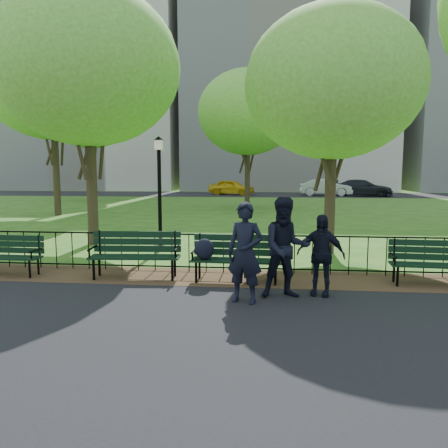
# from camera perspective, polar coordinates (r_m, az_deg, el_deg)

# --- Properties ---
(ground) EXTENTS (120.00, 120.00, 0.00)m
(ground) POSITION_cam_1_polar(r_m,az_deg,el_deg) (8.08, 5.60, -9.79)
(ground) COLOR #28631A
(asphalt_path) EXTENTS (60.00, 9.20, 0.01)m
(asphalt_path) POSITION_cam_1_polar(r_m,az_deg,el_deg) (4.92, 5.34, -21.21)
(asphalt_path) COLOR black
(asphalt_path) RESTS_ON ground
(dirt_strip) EXTENTS (60.00, 1.60, 0.01)m
(dirt_strip) POSITION_cam_1_polar(r_m,az_deg,el_deg) (9.52, 5.66, -7.11)
(dirt_strip) COLOR #3D3019
(dirt_strip) RESTS_ON ground
(far_street) EXTENTS (70.00, 9.00, 0.01)m
(far_street) POSITION_cam_1_polar(r_m,az_deg,el_deg) (42.80, 5.90, 3.85)
(far_street) COLOR black
(far_street) RESTS_ON ground
(iron_fence) EXTENTS (24.06, 0.06, 1.00)m
(iron_fence) POSITION_cam_1_polar(r_m,az_deg,el_deg) (9.91, 5.71, -3.68)
(iron_fence) COLOR black
(iron_fence) RESTS_ON ground
(apartment_west) EXTENTS (22.00, 15.00, 26.00)m
(apartment_west) POSITION_cam_1_polar(r_m,az_deg,el_deg) (60.87, -16.10, 16.83)
(apartment_west) COLOR beige
(apartment_west) RESTS_ON ground
(apartment_mid) EXTENTS (24.00, 15.00, 30.00)m
(apartment_mid) POSITION_cam_1_polar(r_m,az_deg,el_deg) (57.19, 8.24, 19.73)
(apartment_mid) COLOR beige
(apartment_mid) RESTS_ON ground
(park_bench_main) EXTENTS (1.89, 0.64, 1.06)m
(park_bench_main) POSITION_cam_1_polar(r_m,az_deg,el_deg) (9.12, 0.04, -3.61)
(park_bench_main) COLOR black
(park_bench_main) RESTS_ON ground
(park_bench_left_a) EXTENTS (1.97, 0.74, 1.09)m
(park_bench_left_a) POSITION_cam_1_polar(r_m,az_deg,el_deg) (9.68, -11.45, -3.27)
(park_bench_left_a) COLOR black
(park_bench_left_a) RESTS_ON ground
(park_bench_left_b) EXTENTS (1.71, 0.57, 0.96)m
(park_bench_left_b) POSITION_cam_1_polar(r_m,az_deg,el_deg) (10.90, -26.71, -3.14)
(park_bench_left_b) COLOR black
(park_bench_left_b) RESTS_ON ground
(park_bench_right_a) EXTENTS (1.79, 0.66, 1.00)m
(park_bench_right_a) POSITION_cam_1_polar(r_m,az_deg,el_deg) (9.84, 25.84, -4.01)
(park_bench_right_a) COLOR black
(park_bench_right_a) RESTS_ON ground
(lamppost) EXTENTS (0.30, 0.30, 3.30)m
(lamppost) POSITION_cam_1_polar(r_m,az_deg,el_deg) (12.79, -8.42, 4.54)
(lamppost) COLOR black
(lamppost) RESTS_ON ground
(tree_near_w) EXTENTS (5.64, 5.64, 7.86)m
(tree_near_w) POSITION_cam_1_polar(r_m,az_deg,el_deg) (14.69, -17.40, 18.97)
(tree_near_w) COLOR #2D2116
(tree_near_w) RESTS_ON ground
(tree_near_e) EXTENTS (4.83, 4.83, 6.73)m
(tree_near_e) POSITION_cam_1_polar(r_m,az_deg,el_deg) (12.78, 14.09, 17.34)
(tree_near_e) COLOR #2D2116
(tree_near_e) RESTS_ON ground
(tree_mid_w) EXTENTS (7.14, 7.14, 9.95)m
(tree_mid_w) POSITION_cam_1_polar(r_m,az_deg,el_deg) (24.79, -21.56, 17.17)
(tree_mid_w) COLOR #2D2116
(tree_mid_w) RESTS_ON ground
(tree_far_c) EXTENTS (5.95, 5.95, 8.30)m
(tree_far_c) POSITION_cam_1_polar(r_m,az_deg,el_deg) (26.78, 3.12, 14.35)
(tree_far_c) COLOR #2D2116
(tree_far_c) RESTS_ON ground
(tree_far_w) EXTENTS (7.46, 7.46, 10.40)m
(tree_far_w) POSITION_cam_1_polar(r_m,az_deg,el_deg) (36.15, -17.16, 14.48)
(tree_far_w) COLOR #2D2116
(tree_far_w) RESTS_ON ground
(person_left) EXTENTS (0.74, 0.59, 1.78)m
(person_left) POSITION_cam_1_polar(r_m,az_deg,el_deg) (7.65, 2.77, -3.77)
(person_left) COLOR black
(person_left) RESTS_ON asphalt_path
(person_mid) EXTENTS (0.96, 0.61, 1.84)m
(person_mid) POSITION_cam_1_polar(r_m,az_deg,el_deg) (8.02, 8.08, -3.09)
(person_mid) COLOR black
(person_mid) RESTS_ON asphalt_path
(person_right) EXTENTS (0.96, 0.59, 1.52)m
(person_right) POSITION_cam_1_polar(r_m,az_deg,el_deg) (8.31, 12.50, -3.97)
(person_right) COLOR black
(person_right) RESTS_ON asphalt_path
(taxi) EXTENTS (4.64, 2.81, 1.48)m
(taxi) POSITION_cam_1_polar(r_m,az_deg,el_deg) (41.81, 1.00, 4.83)
(taxi) COLOR gold
(taxi) RESTS_ON far_street
(sedan_silver) EXTENTS (4.90, 2.21, 1.56)m
(sedan_silver) POSITION_cam_1_polar(r_m,az_deg,el_deg) (41.36, 13.19, 4.69)
(sedan_silver) COLOR #ACAEB4
(sedan_silver) RESTS_ON far_street
(sedan_dark) EXTENTS (5.53, 3.26, 1.50)m
(sedan_dark) POSITION_cam_1_polar(r_m,az_deg,el_deg) (41.59, 17.68, 4.51)
(sedan_dark) COLOR black
(sedan_dark) RESTS_ON far_street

